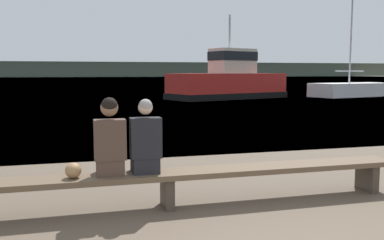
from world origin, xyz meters
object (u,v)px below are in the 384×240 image
at_px(person_right, 145,142).
at_px(tugboat_red, 229,83).
at_px(moored_sailboat, 352,89).
at_px(person_left, 110,141).
at_px(shopping_bag, 73,170).
at_px(bench_main, 167,178).

bearing_deg(person_right, tugboat_red, 67.35).
bearing_deg(person_right, moored_sailboat, 49.33).
height_order(person_left, shopping_bag, person_left).
bearing_deg(moored_sailboat, person_left, 125.23).
bearing_deg(moored_sailboat, person_right, 125.90).
bearing_deg(moored_sailboat, shopping_bag, 124.59).
height_order(bench_main, shopping_bag, shopping_bag).
xyz_separation_m(person_right, moored_sailboat, (19.39, 22.56, -0.38)).
bearing_deg(moored_sailboat, bench_main, 126.34).
relative_size(person_left, person_right, 1.03).
distance_m(shopping_bag, moored_sailboat, 30.39).
distance_m(person_right, shopping_bag, 0.99).
xyz_separation_m(person_left, moored_sailboat, (19.85, 22.57, -0.42)).
distance_m(tugboat_red, moored_sailboat, 9.90).
bearing_deg(bench_main, shopping_bag, -178.95).
bearing_deg(bench_main, tugboat_red, 67.98).
height_order(bench_main, moored_sailboat, moored_sailboat).
xyz_separation_m(bench_main, person_right, (-0.29, 0.01, 0.51)).
bearing_deg(bench_main, moored_sailboat, 49.77).
distance_m(bench_main, moored_sailboat, 29.57).
height_order(shopping_bag, moored_sailboat, moored_sailboat).
xyz_separation_m(tugboat_red, moored_sailboat, (9.88, -0.21, -0.57)).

